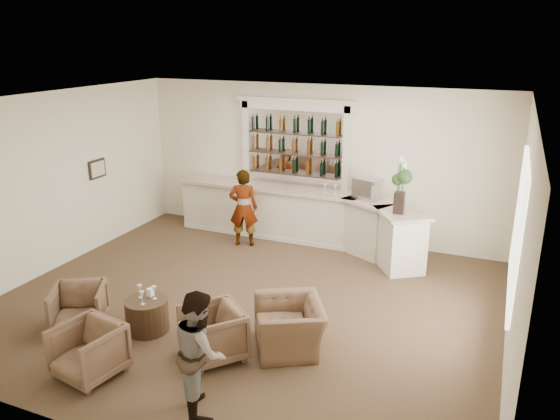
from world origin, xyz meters
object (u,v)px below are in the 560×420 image
object	(u,v)px
armchair_center	(88,351)
sommelier	(243,208)
flower_vase	(401,182)
guest	(200,351)
armchair_far	(289,326)
cocktail_table	(147,315)
espresso_machine	(367,188)
armchair_left	(79,308)
bar_counter	(302,216)
armchair_right	(213,333)

from	to	relation	value
armchair_center	sommelier	bearing A→B (deg)	103.66
flower_vase	guest	bearing A→B (deg)	-104.89
armchair_center	armchair_far	distance (m)	2.70
cocktail_table	guest	world-z (taller)	guest
armchair_far	espresso_machine	world-z (taller)	espresso_machine
cocktail_table	sommelier	size ratio (longest dim) A/B	0.39
armchair_left	guest	bearing A→B (deg)	-48.37
armchair_far	flower_vase	size ratio (longest dim) A/B	0.99
bar_counter	armchair_left	world-z (taller)	bar_counter
guest	armchair_left	world-z (taller)	guest
armchair_far	armchair_center	bearing A→B (deg)	-82.60
cocktail_table	espresso_machine	xyz separation A→B (m)	(2.21, 4.34, 1.10)
armchair_center	armchair_far	world-z (taller)	armchair_center
bar_counter	cocktail_table	world-z (taller)	bar_counter
cocktail_table	armchair_right	xyz separation A→B (m)	(1.27, -0.25, 0.12)
sommelier	armchair_far	world-z (taller)	sommelier
sommelier	armchair_far	bearing A→B (deg)	106.34
sommelier	armchair_left	xyz separation A→B (m)	(-0.71, -4.10, -0.47)
cocktail_table	armchair_right	distance (m)	1.30
guest	armchair_center	bearing A→B (deg)	52.87
armchair_left	espresso_machine	distance (m)	5.76
sommelier	espresso_machine	size ratio (longest dim) A/B	3.40
guest	flower_vase	size ratio (longest dim) A/B	1.43
sommelier	guest	world-z (taller)	sommelier
bar_counter	flower_vase	xyz separation A→B (m)	(2.16, -0.73, 1.16)
guest	armchair_left	size ratio (longest dim) A/B	1.98
sommelier	espresso_machine	distance (m)	2.59
armchair_left	armchair_far	size ratio (longest dim) A/B	0.73
espresso_machine	flower_vase	bearing A→B (deg)	-19.90
armchair_center	armchair_right	xyz separation A→B (m)	(1.27, 1.00, 0.01)
guest	armchair_right	size ratio (longest dim) A/B	1.88
sommelier	armchair_far	xyz separation A→B (m)	(2.39, -3.34, -0.48)
cocktail_table	armchair_far	xyz separation A→B (m)	(2.15, 0.39, 0.09)
espresso_machine	armchair_center	bearing A→B (deg)	-89.66
guest	armchair_right	distance (m)	1.13
cocktail_table	sommelier	distance (m)	3.78
guest	espresso_machine	world-z (taller)	espresso_machine
cocktail_table	sommelier	bearing A→B (deg)	93.77
armchair_far	espresso_machine	bearing A→B (deg)	149.03
bar_counter	espresso_machine	bearing A→B (deg)	-1.82
guest	espresso_machine	xyz separation A→B (m)	(0.53, 5.57, 0.59)
cocktail_table	armchair_far	distance (m)	2.18
guest	armchair_far	xyz separation A→B (m)	(0.47, 1.62, -0.42)
armchair_left	armchair_right	xyz separation A→B (m)	(2.23, 0.12, 0.02)
armchair_left	armchair_center	xyz separation A→B (m)	(0.96, -0.88, 0.01)
bar_counter	flower_vase	size ratio (longest dim) A/B	5.39
cocktail_table	armchair_far	bearing A→B (deg)	10.37
cocktail_table	armchair_far	world-z (taller)	armchair_far
armchair_center	flower_vase	xyz separation A→B (m)	(2.98, 4.90, 1.38)
flower_vase	armchair_far	bearing A→B (deg)	-104.32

